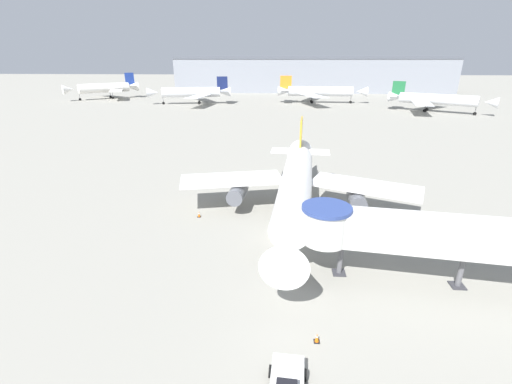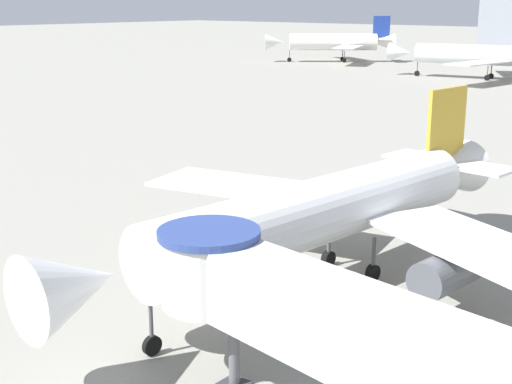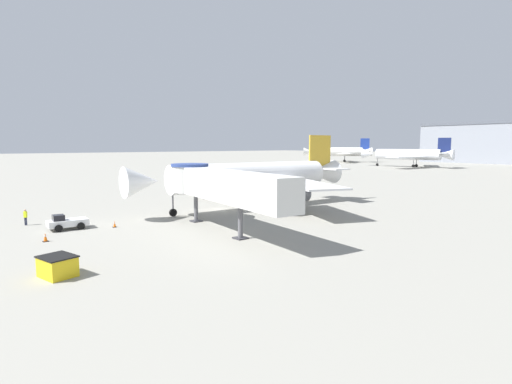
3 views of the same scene
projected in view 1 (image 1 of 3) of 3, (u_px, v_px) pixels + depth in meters
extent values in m
plane|color=gray|center=(287.00, 237.00, 35.73)|extent=(800.00, 800.00, 0.00)
cylinder|color=white|center=(296.00, 185.00, 38.20)|extent=(5.54, 22.79, 3.52)
cone|color=white|center=(286.00, 254.00, 24.74)|extent=(3.85, 4.17, 3.52)
cone|color=white|center=(300.00, 156.00, 49.71)|extent=(3.98, 5.57, 3.52)
cube|color=white|center=(232.00, 179.00, 41.94)|extent=(13.18, 7.69, 0.22)
cube|color=white|center=(365.00, 186.00, 39.63)|extent=(13.36, 9.53, 0.22)
cube|color=gold|center=(301.00, 135.00, 48.32)|extent=(0.61, 4.13, 4.57)
cube|color=white|center=(300.00, 151.00, 49.73)|extent=(8.63, 3.63, 0.18)
cylinder|color=#565960|center=(238.00, 193.00, 41.07)|extent=(2.30, 4.28, 1.93)
cylinder|color=#565960|center=(357.00, 199.00, 39.05)|extent=(2.30, 4.28, 1.93)
cylinder|color=#4C4C51|center=(288.00, 259.00, 29.08)|extent=(0.18, 0.18, 2.02)
cylinder|color=black|center=(288.00, 269.00, 29.45)|extent=(0.34, 0.92, 0.90)
cylinder|color=#4C4C51|center=(283.00, 198.00, 42.03)|extent=(0.22, 0.22, 2.02)
cylinder|color=black|center=(283.00, 205.00, 42.39)|extent=(0.48, 0.93, 0.90)
cylinder|color=#4C4C51|center=(309.00, 199.00, 41.57)|extent=(0.22, 0.22, 2.02)
cylinder|color=black|center=(309.00, 207.00, 41.93)|extent=(0.48, 0.93, 0.90)
cube|color=silver|center=(444.00, 235.00, 26.70)|extent=(18.39, 4.89, 2.80)
cylinder|color=silver|center=(326.00, 225.00, 28.32)|extent=(3.90, 3.90, 2.80)
cylinder|color=navy|center=(327.00, 208.00, 27.76)|extent=(4.10, 4.09, 0.30)
cylinder|color=#56565B|center=(340.00, 258.00, 29.14)|extent=(0.44, 0.44, 3.11)
cube|color=#333338|center=(339.00, 273.00, 29.68)|extent=(1.10, 1.10, 0.12)
cylinder|color=#56565B|center=(461.00, 270.00, 27.44)|extent=(0.44, 0.44, 3.11)
cube|color=#333338|center=(457.00, 286.00, 27.99)|extent=(1.10, 1.10, 0.12)
cylinder|color=black|center=(271.00, 371.00, 19.95)|extent=(0.34, 0.73, 0.71)
cylinder|color=black|center=(304.00, 375.00, 19.71)|extent=(0.34, 0.73, 0.71)
cube|color=black|center=(317.00, 341.00, 22.50)|extent=(0.40, 0.40, 0.04)
cone|color=orange|center=(317.00, 338.00, 22.38)|extent=(0.27, 0.27, 0.62)
cylinder|color=white|center=(317.00, 337.00, 22.36)|extent=(0.15, 0.15, 0.07)
cube|color=black|center=(199.00, 217.00, 40.30)|extent=(0.41, 0.41, 0.04)
cone|color=orange|center=(199.00, 214.00, 40.18)|extent=(0.28, 0.28, 0.63)
cylinder|color=white|center=(199.00, 214.00, 40.15)|extent=(0.15, 0.15, 0.08)
cylinder|color=silver|center=(437.00, 99.00, 117.93)|extent=(22.82, 16.04, 3.59)
cone|color=silver|center=(491.00, 102.00, 109.39)|extent=(5.25, 5.13, 3.59)
cone|color=silver|center=(397.00, 97.00, 125.29)|extent=(6.47, 5.89, 3.59)
cube|color=silver|center=(422.00, 103.00, 112.83)|extent=(8.81, 15.65, 0.22)
cube|color=silver|center=(432.00, 98.00, 126.75)|extent=(14.80, 13.69, 0.22)
cube|color=#1E6638|center=(399.00, 88.00, 123.97)|extent=(3.88, 2.53, 4.67)
cube|color=silver|center=(396.00, 95.00, 125.21)|extent=(7.93, 10.17, 0.18)
cylinder|color=#4C4C51|center=(475.00, 110.00, 112.49)|extent=(0.18, 0.18, 2.06)
cylinder|color=black|center=(475.00, 114.00, 112.87)|extent=(1.07, 0.80, 1.10)
cylinder|color=#4C4C51|center=(425.00, 108.00, 119.40)|extent=(0.22, 0.22, 2.06)
cylinder|color=black|center=(425.00, 111.00, 119.77)|extent=(1.15, 0.92, 1.10)
cylinder|color=#4C4C51|center=(427.00, 107.00, 121.85)|extent=(0.22, 0.22, 2.06)
cylinder|color=black|center=(427.00, 109.00, 122.22)|extent=(1.15, 0.92, 1.10)
cylinder|color=silver|center=(320.00, 91.00, 142.91)|extent=(26.73, 4.63, 3.97)
cone|color=silver|center=(362.00, 92.00, 141.46)|extent=(4.46, 4.07, 3.97)
cone|color=silver|center=(285.00, 91.00, 144.15)|extent=(6.05, 4.11, 3.97)
cube|color=silver|center=(313.00, 96.00, 133.10)|extent=(10.91, 19.30, 0.22)
cube|color=silver|center=(310.00, 91.00, 153.84)|extent=(11.69, 19.30, 0.22)
cube|color=orange|center=(286.00, 82.00, 142.83)|extent=(4.81, 0.36, 5.16)
cube|color=silver|center=(284.00, 89.00, 143.93)|extent=(3.67, 12.58, 0.18)
cylinder|color=#4C4C51|center=(351.00, 99.00, 142.95)|extent=(0.18, 0.18, 2.28)
cylinder|color=black|center=(351.00, 102.00, 143.36)|extent=(1.11, 0.29, 1.10)
cylinder|color=#4C4C51|center=(312.00, 99.00, 142.67)|extent=(0.22, 0.22, 2.28)
cylinder|color=black|center=(312.00, 102.00, 143.08)|extent=(1.11, 0.43, 1.10)
cylinder|color=#4C4C51|center=(311.00, 98.00, 145.98)|extent=(0.22, 0.22, 2.28)
cylinder|color=black|center=(311.00, 101.00, 146.39)|extent=(1.11, 0.43, 1.10)
cylinder|color=white|center=(104.00, 88.00, 157.45)|extent=(19.39, 17.32, 4.12)
cone|color=white|center=(68.00, 89.00, 149.20)|extent=(6.12, 6.07, 4.12)
cone|color=white|center=(131.00, 87.00, 164.32)|extent=(7.38, 7.14, 4.12)
cube|color=white|center=(106.00, 88.00, 165.82)|extent=(14.21, 11.53, 0.22)
cube|color=white|center=(116.00, 91.00, 152.63)|extent=(9.94, 14.45, 0.22)
cube|color=navy|center=(130.00, 79.00, 162.80)|extent=(3.39, 2.93, 5.36)
cube|color=white|center=(132.00, 85.00, 164.23)|extent=(8.19, 8.91, 0.18)
cylinder|color=#4C4C51|center=(80.00, 97.00, 152.55)|extent=(0.18, 0.18, 2.37)
cylinder|color=black|center=(80.00, 99.00, 152.98)|extent=(1.01, 0.91, 1.10)
cylinder|color=#4C4C51|center=(110.00, 95.00, 161.53)|extent=(0.22, 0.22, 2.37)
cylinder|color=black|center=(111.00, 97.00, 161.96)|extent=(1.10, 1.02, 1.10)
cylinder|color=#4C4C51|center=(113.00, 95.00, 158.75)|extent=(0.22, 0.22, 2.37)
cylinder|color=black|center=(113.00, 98.00, 159.18)|extent=(1.10, 1.02, 1.10)
cylinder|color=silver|center=(191.00, 92.00, 139.79)|extent=(23.73, 8.26, 3.90)
cone|color=silver|center=(153.00, 93.00, 138.01)|extent=(4.95, 4.64, 3.90)
cone|color=silver|center=(223.00, 92.00, 141.30)|extent=(6.48, 4.94, 3.90)
cube|color=silver|center=(200.00, 92.00, 149.75)|extent=(12.57, 16.85, 0.22)
cube|color=silver|center=(199.00, 96.00, 131.08)|extent=(7.34, 16.82, 0.22)
cube|color=#141E4C|center=(222.00, 83.00, 139.99)|extent=(4.33, 1.06, 5.07)
cube|color=silver|center=(224.00, 90.00, 141.09)|extent=(5.09, 11.45, 0.18)
cylinder|color=#4C4C51|center=(163.00, 100.00, 139.58)|extent=(0.18, 0.18, 2.24)
cylinder|color=black|center=(163.00, 103.00, 139.99)|extent=(1.13, 0.46, 1.10)
cylinder|color=#4C4C51|center=(199.00, 99.00, 142.87)|extent=(0.22, 0.22, 2.24)
cylinder|color=black|center=(199.00, 102.00, 143.27)|extent=(1.16, 0.60, 1.10)
cylinder|color=#4C4C51|center=(199.00, 100.00, 139.62)|extent=(0.22, 0.22, 2.24)
cylinder|color=black|center=(199.00, 103.00, 140.03)|extent=(1.16, 0.60, 1.10)
cube|color=gray|center=(311.00, 75.00, 194.27)|extent=(150.66, 27.86, 17.37)
cube|color=#4C515B|center=(312.00, 58.00, 190.91)|extent=(150.66, 28.42, 1.20)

